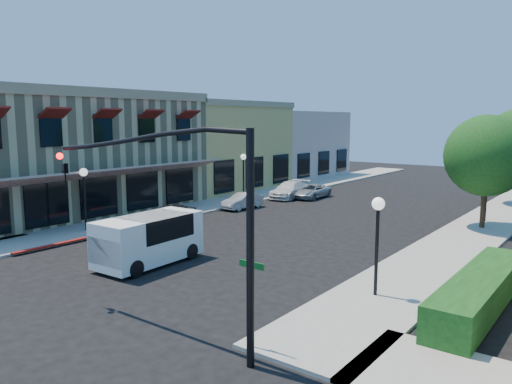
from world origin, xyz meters
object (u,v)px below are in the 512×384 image
Objects in this scene: street_name_sign at (252,290)px; lamppost_right_near at (378,221)px; parked_car_a at (169,215)px; parked_car_d at (311,191)px; signal_mast_arm at (187,199)px; white_van at (148,237)px; parked_car_b at (243,201)px; street_tree_a at (486,156)px; lamppost_right_far at (487,178)px; parked_car_c at (290,190)px; lamppost_left_far at (243,165)px; lamppost_left_near at (84,183)px.

lamppost_right_near is (1.00, 5.80, 1.04)m from street_name_sign.
parked_car_a is 0.93× the size of parked_car_d.
signal_mast_arm is 2.03× the size of parked_car_d.
white_van is 7.98m from parked_car_a.
parked_car_a is at bearing -97.70° from parked_car_d.
parked_car_b is 0.85× the size of parked_car_d.
street_name_sign is at bearing -47.15° from parked_car_b.
street_tree_a is at bearing 58.58° from white_van.
street_tree_a is 1.82× the size of lamppost_right_far.
parked_car_c is at bearing 168.72° from street_tree_a.
lamppost_left_far is at bearing 131.13° from parked_car_b.
lamppost_right_far is 0.79× the size of parked_car_c.
lamppost_right_far is 15.68m from parked_car_b.
parked_car_b is 7.14m from parked_car_d.
signal_mast_arm is 2.24× the size of lamppost_left_far.
lamppost_left_far is at bearing 128.94° from street_name_sign.
street_tree_a is 19.03m from white_van.
street_name_sign is at bearing -64.76° from parked_car_d.
parked_car_c is at bearing 92.07° from parked_car_a.
street_tree_a is 14.08m from lamppost_right_near.
lamppost_right_near is 0.74× the size of white_van.
lamppost_left_near is at bearing 180.00° from lamppost_right_near.
parked_car_b is at bearing -161.21° from lamppost_right_far.
street_tree_a is 18.36m from parked_car_a.
lamppost_left_far reaches higher than parked_car_b.
street_name_sign is 9.31m from white_van.
lamppost_right_near is 15.36m from parked_car_a.
lamppost_right_near reaches higher than parked_car_a.
white_van is (-9.50, -2.04, -1.52)m from lamppost_right_near.
street_name_sign is at bearing -19.93° from lamppost_left_near.
street_name_sign is at bearing -99.78° from lamppost_right_near.
signal_mast_arm is at bearing -68.81° from parked_car_c.
lamppost_right_far is 19.07m from parked_car_a.
street_name_sign is 0.75× the size of parked_car_b.
lamppost_left_far is (-16.00, 19.80, 1.04)m from street_name_sign.
lamppost_left_far is (-17.30, 0.00, -1.46)m from street_tree_a.
lamppost_left_far is at bearing 140.53° from lamppost_right_near.
street_name_sign is 17.05m from lamppost_left_near.
white_van is (7.50, -2.04, -1.52)m from lamppost_left_near.
street_name_sign is 0.70× the size of lamppost_right_far.
parked_car_d is (-13.30, 18.00, -2.19)m from lamppost_right_near.
street_name_sign reaches higher than parked_car_a.
parked_car_c is at bearing 117.16° from signal_mast_arm.
parked_car_a is (-5.18, 6.04, -0.59)m from white_van.
street_name_sign is 0.64× the size of parked_car_d.
lamppost_right_near and lamppost_right_far have the same top height.
lamppost_right_near is 22.57m from parked_car_c.
street_name_sign reaches higher than parked_car_d.
street_tree_a reaches higher than white_van.
parked_car_b is at bearing 124.56° from signal_mast_arm.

